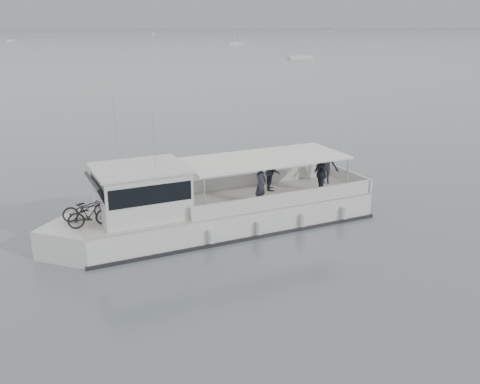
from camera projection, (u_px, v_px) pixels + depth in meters
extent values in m
plane|color=#525B61|center=(350.00, 245.00, 21.75)|extent=(1400.00, 1400.00, 0.00)
cube|color=#939EA8|center=(165.00, 14.00, 544.53)|extent=(1400.00, 90.00, 28.00)
cube|color=silver|center=(229.00, 217.00, 23.48)|extent=(13.25, 7.01, 1.39)
cube|color=silver|center=(79.00, 241.00, 20.87)|extent=(3.32, 3.32, 1.39)
cube|color=beige|center=(229.00, 202.00, 23.26)|extent=(13.25, 7.01, 0.06)
cube|color=black|center=(229.00, 226.00, 23.61)|extent=(13.50, 7.19, 0.19)
cube|color=silver|center=(251.00, 180.00, 25.36)|extent=(8.20, 2.59, 0.64)
cube|color=silver|center=(286.00, 200.00, 22.53)|extent=(8.20, 2.59, 0.64)
cube|color=silver|center=(349.00, 177.00, 25.75)|extent=(1.10, 3.30, 0.64)
cube|color=silver|center=(141.00, 192.00, 21.40)|extent=(4.11, 3.75, 1.92)
cube|color=black|center=(99.00, 194.00, 20.68)|extent=(1.35, 2.73, 1.24)
cube|color=black|center=(141.00, 185.00, 21.30)|extent=(3.92, 3.73, 0.75)
cube|color=silver|center=(140.00, 168.00, 21.09)|extent=(4.38, 4.02, 0.11)
cube|color=white|center=(264.00, 158.00, 23.41)|extent=(7.88, 5.18, 0.09)
cylinder|color=silver|center=(204.00, 198.00, 21.01)|extent=(0.08, 0.08, 1.76)
cylinder|color=silver|center=(179.00, 178.00, 23.58)|extent=(0.08, 0.08, 1.76)
cylinder|color=silver|center=(347.00, 177.00, 23.79)|extent=(0.08, 0.08, 1.76)
cylinder|color=silver|center=(311.00, 162.00, 26.36)|extent=(0.08, 0.08, 1.76)
cylinder|color=silver|center=(115.00, 130.00, 21.23)|extent=(0.04, 0.04, 2.78)
cylinder|color=silver|center=(154.00, 142.00, 20.26)|extent=(0.04, 0.04, 2.35)
cylinder|color=silver|center=(211.00, 237.00, 21.19)|extent=(0.32, 0.32, 0.53)
cylinder|color=silver|center=(259.00, 228.00, 22.06)|extent=(0.32, 0.32, 0.53)
cylinder|color=silver|center=(303.00, 220.00, 22.93)|extent=(0.32, 0.32, 0.53)
cylinder|color=silver|center=(344.00, 213.00, 23.80)|extent=(0.32, 0.32, 0.53)
imported|color=black|center=(86.00, 208.00, 21.05)|extent=(1.94, 1.14, 0.96)
imported|color=black|center=(90.00, 214.00, 20.30)|extent=(1.75, 0.95, 1.01)
imported|color=#272934|center=(261.00, 185.00, 22.59)|extent=(0.75, 0.78, 1.79)
imported|color=#272934|center=(272.00, 171.00, 24.67)|extent=(0.85, 1.00, 1.79)
imported|color=#272934|center=(320.00, 174.00, 24.17)|extent=(0.61, 1.11, 1.79)
imported|color=#272934|center=(327.00, 166.00, 25.53)|extent=(1.23, 0.80, 1.79)
cube|color=silver|center=(235.00, 44.00, 192.15)|extent=(5.88, 3.71, 0.75)
cube|color=silver|center=(235.00, 43.00, 192.06)|extent=(2.40, 2.18, 0.45)
cylinder|color=silver|center=(235.00, 34.00, 191.11)|extent=(0.08, 0.08, 6.18)
cube|color=silver|center=(152.00, 34.00, 328.87)|extent=(3.96, 6.13, 0.75)
cube|color=silver|center=(152.00, 33.00, 328.77)|extent=(2.30, 2.52, 0.45)
cylinder|color=silver|center=(152.00, 28.00, 327.78)|extent=(0.08, 0.08, 6.44)
cube|color=silver|center=(300.00, 58.00, 123.20)|extent=(6.25, 3.38, 0.75)
cube|color=silver|center=(300.00, 56.00, 123.10)|extent=(2.45, 2.15, 0.45)
cylinder|color=silver|center=(301.00, 42.00, 122.10)|extent=(0.08, 0.08, 6.56)
cube|color=silver|center=(11.00, 41.00, 217.79)|extent=(2.24, 6.83, 0.75)
cube|color=silver|center=(11.00, 40.00, 217.69)|extent=(1.93, 2.40, 0.45)
cylinder|color=silver|center=(10.00, 31.00, 216.54)|extent=(0.08, 0.08, 7.49)
cube|color=silver|center=(328.00, 32.00, 378.83)|extent=(4.91, 3.93, 0.75)
cube|color=silver|center=(328.00, 31.00, 378.73)|extent=(2.16, 2.06, 0.45)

